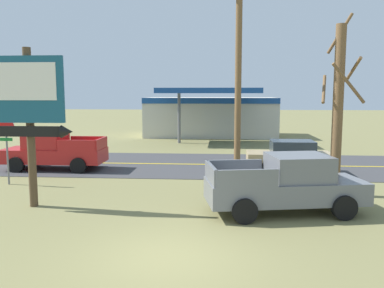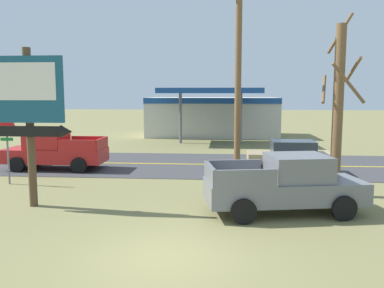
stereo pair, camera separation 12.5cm
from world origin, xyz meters
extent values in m
plane|color=olive|center=(0.00, 0.00, 0.00)|extent=(180.00, 180.00, 0.00)
cube|color=#3D3D3F|center=(0.00, 13.00, 0.01)|extent=(140.00, 8.00, 0.02)
cube|color=gold|center=(0.00, 13.00, 0.02)|extent=(126.00, 0.20, 0.01)
cylinder|color=brown|center=(-5.35, 4.16, 2.77)|extent=(0.28, 0.28, 5.55)
cube|color=#19516B|center=(-5.35, 3.98, 4.12)|extent=(2.62, 0.16, 2.25)
cube|color=white|center=(-5.35, 3.89, 4.39)|extent=(2.20, 0.03, 1.26)
cube|color=black|center=(-5.35, 3.98, 2.69)|extent=(2.36, 0.12, 0.36)
cone|color=black|center=(-3.97, 3.98, 2.69)|extent=(0.40, 0.44, 0.44)
cylinder|color=slate|center=(-8.07, 7.44, 1.10)|extent=(0.08, 0.08, 2.20)
cylinder|color=red|center=(-8.07, 7.41, 2.55)|extent=(0.76, 0.03, 0.76)
cylinder|color=white|center=(-8.07, 7.43, 2.55)|extent=(0.80, 0.01, 0.80)
cube|color=#19722D|center=(-8.07, 7.41, 2.00)|extent=(0.56, 0.03, 0.14)
cylinder|color=brown|center=(1.93, 7.16, 4.80)|extent=(0.26, 0.26, 9.61)
cylinder|color=brown|center=(5.75, 6.62, 3.29)|extent=(0.40, 0.40, 6.59)
cylinder|color=brown|center=(6.28, 6.72, 4.88)|extent=(0.32, 1.16, 0.93)
cylinder|color=brown|center=(5.82, 7.03, 6.29)|extent=(0.95, 0.28, 1.54)
cylinder|color=brown|center=(5.23, 6.76, 4.16)|extent=(0.42, 1.15, 1.13)
cylinder|color=brown|center=(5.92, 5.98, 4.36)|extent=(1.39, 0.48, 1.50)
cube|color=beige|center=(0.25, 28.80, 1.80)|extent=(12.00, 6.00, 3.60)
cube|color=#19478C|center=(0.25, 25.75, 3.35)|extent=(12.00, 0.12, 0.50)
cube|color=#19478C|center=(0.25, 22.80, 4.20)|extent=(8.00, 5.00, 0.40)
cylinder|color=slate|center=(-2.15, 22.80, 2.10)|extent=(0.24, 0.24, 4.20)
cylinder|color=slate|center=(2.65, 22.80, 2.10)|extent=(0.24, 0.24, 4.20)
cube|color=slate|center=(3.41, 4.03, 0.76)|extent=(5.48, 2.90, 0.72)
cube|color=slate|center=(3.85, 4.12, 1.54)|extent=(2.20, 2.13, 0.84)
cube|color=#28333D|center=(4.73, 4.29, 1.54)|extent=(0.41, 1.65, 0.71)
cube|color=slate|center=(1.74, 4.65, 1.40)|extent=(1.94, 0.48, 0.56)
cube|color=slate|center=(2.09, 2.84, 1.40)|extent=(1.94, 0.48, 0.56)
cube|color=slate|center=(0.96, 3.56, 1.40)|extent=(0.47, 1.87, 0.56)
cylinder|color=black|center=(4.81, 5.30, 0.40)|extent=(0.84, 0.43, 0.80)
cylinder|color=black|center=(5.18, 3.37, 0.40)|extent=(0.84, 0.43, 0.80)
cylinder|color=black|center=(1.64, 4.69, 0.40)|extent=(0.84, 0.43, 0.80)
cylinder|color=black|center=(2.01, 2.77, 0.40)|extent=(0.84, 0.43, 0.80)
cube|color=red|center=(-7.46, 11.00, 0.76)|extent=(5.20, 1.96, 0.72)
cube|color=red|center=(-7.91, 11.00, 1.54)|extent=(1.90, 1.80, 0.84)
cube|color=#28333D|center=(-8.80, 11.00, 1.54)|extent=(0.10, 1.66, 0.71)
cube|color=red|center=(-5.94, 10.08, 1.40)|extent=(1.95, 0.12, 0.56)
cube|color=red|center=(-5.94, 11.92, 1.40)|extent=(1.95, 0.12, 0.56)
cube|color=red|center=(-4.96, 11.00, 1.40)|extent=(0.12, 1.88, 0.56)
cylinder|color=black|center=(-9.08, 10.02, 0.40)|extent=(0.80, 0.28, 0.80)
cylinder|color=black|center=(-9.08, 11.98, 0.40)|extent=(0.80, 0.28, 0.80)
cylinder|color=black|center=(-5.85, 10.02, 0.40)|extent=(0.80, 0.28, 0.80)
cylinder|color=black|center=(-5.85, 11.98, 0.40)|extent=(0.80, 0.28, 0.80)
cube|color=tan|center=(4.68, 11.00, 0.68)|extent=(4.20, 1.76, 0.72)
cube|color=#2D3842|center=(4.83, 11.00, 1.34)|extent=(2.10, 1.56, 0.60)
cylinder|color=black|center=(3.37, 10.12, 0.32)|extent=(0.64, 0.24, 0.64)
cylinder|color=black|center=(3.37, 11.88, 0.32)|extent=(0.64, 0.24, 0.64)
cylinder|color=black|center=(5.98, 10.12, 0.32)|extent=(0.64, 0.24, 0.64)
cylinder|color=black|center=(5.98, 11.88, 0.32)|extent=(0.64, 0.24, 0.64)
camera|label=1|loc=(1.30, -9.34, 3.99)|focal=37.72mm
camera|label=2|loc=(1.43, -9.33, 3.99)|focal=37.72mm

